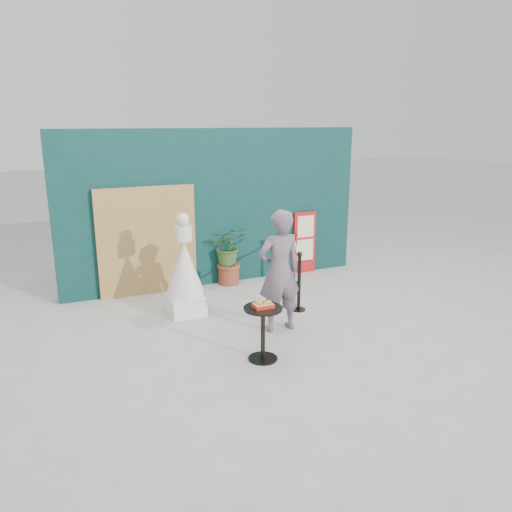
# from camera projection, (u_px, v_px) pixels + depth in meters

# --- Properties ---
(ground) EXTENTS (60.00, 60.00, 0.00)m
(ground) POSITION_uv_depth(u_px,v_px,m) (289.00, 341.00, 7.32)
(ground) COLOR #ADAAA5
(ground) RESTS_ON ground
(back_wall) EXTENTS (6.00, 0.30, 3.00)m
(back_wall) POSITION_uv_depth(u_px,v_px,m) (215.00, 207.00, 9.71)
(back_wall) COLOR #0A2F2D
(back_wall) RESTS_ON ground
(bamboo_fence) EXTENTS (1.80, 0.08, 2.00)m
(bamboo_fence) POSITION_uv_depth(u_px,v_px,m) (147.00, 241.00, 9.10)
(bamboo_fence) COLOR tan
(bamboo_fence) RESTS_ON ground
(woman) EXTENTS (0.69, 0.46, 1.88)m
(woman) POSITION_uv_depth(u_px,v_px,m) (279.00, 271.00, 7.50)
(woman) COLOR #675964
(woman) RESTS_ON ground
(menu_board) EXTENTS (0.50, 0.07, 1.30)m
(menu_board) POSITION_uv_depth(u_px,v_px,m) (304.00, 243.00, 10.50)
(menu_board) COLOR red
(menu_board) RESTS_ON ground
(statue) EXTENTS (0.67, 0.67, 1.71)m
(statue) POSITION_uv_depth(u_px,v_px,m) (185.00, 274.00, 8.20)
(statue) COLOR white
(statue) RESTS_ON ground
(cafe_table) EXTENTS (0.52, 0.52, 0.75)m
(cafe_table) POSITION_uv_depth(u_px,v_px,m) (263.00, 325.00, 6.64)
(cafe_table) COLOR black
(cafe_table) RESTS_ON ground
(food_basket) EXTENTS (0.26, 0.19, 0.11)m
(food_basket) POSITION_uv_depth(u_px,v_px,m) (263.00, 305.00, 6.57)
(food_basket) COLOR red
(food_basket) RESTS_ON cafe_table
(planter) EXTENTS (0.68, 0.59, 1.15)m
(planter) POSITION_uv_depth(u_px,v_px,m) (228.00, 251.00, 9.75)
(planter) COLOR brown
(planter) RESTS_ON ground
(stanchion_barrier) EXTENTS (0.84, 1.54, 1.03)m
(stanchion_barrier) POSITION_uv_depth(u_px,v_px,m) (296.00, 270.00, 9.09)
(stanchion_barrier) COLOR black
(stanchion_barrier) RESTS_ON ground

